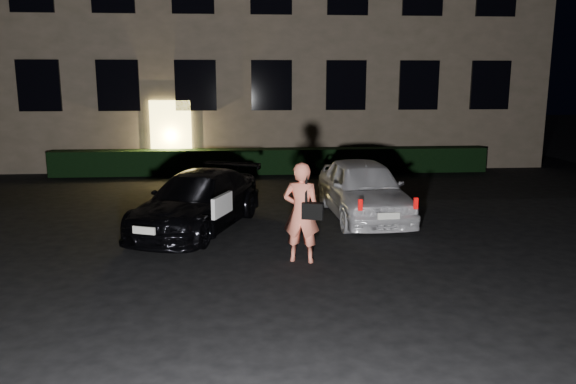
{
  "coord_description": "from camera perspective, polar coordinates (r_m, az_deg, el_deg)",
  "views": [
    {
      "loc": [
        -1.0,
        -8.75,
        3.25
      ],
      "look_at": [
        -0.14,
        2.0,
        1.06
      ],
      "focal_mm": 35.0,
      "sensor_mm": 36.0,
      "label": 1
    }
  ],
  "objects": [
    {
      "name": "man",
      "position": [
        9.98,
        1.4,
        -2.07
      ],
      "size": [
        0.76,
        0.61,
        1.81
      ],
      "rotation": [
        0.0,
        0.0,
        2.86
      ],
      "color": "#F2785E",
      "rests_on": "ground"
    },
    {
      "name": "hatch",
      "position": [
        13.32,
        7.66,
        0.33
      ],
      "size": [
        1.84,
        4.15,
        1.39
      ],
      "rotation": [
        0.0,
        0.0,
        0.05
      ],
      "color": "silver",
      "rests_on": "ground"
    },
    {
      "name": "hedge",
      "position": [
        19.48,
        -1.57,
        3.16
      ],
      "size": [
        15.0,
        0.7,
        0.85
      ],
      "primitive_type": "cube",
      "color": "black",
      "rests_on": "ground"
    },
    {
      "name": "ground",
      "position": [
        9.39,
        1.86,
        -8.77
      ],
      "size": [
        80.0,
        80.0,
        0.0
      ],
      "primitive_type": "plane",
      "color": "black",
      "rests_on": "ground"
    },
    {
      "name": "building",
      "position": [
        23.92,
        -2.24,
        18.09
      ],
      "size": [
        20.0,
        8.11,
        12.0
      ],
      "color": "#685D4A",
      "rests_on": "ground"
    },
    {
      "name": "sedan",
      "position": [
        12.38,
        -9.19,
        -0.93
      ],
      "size": [
        3.16,
        4.58,
        1.23
      ],
      "rotation": [
        0.0,
        0.0,
        -0.37
      ],
      "color": "black",
      "rests_on": "ground"
    }
  ]
}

